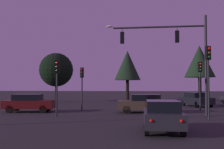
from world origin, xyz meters
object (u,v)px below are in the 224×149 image
car_nearside_lane (163,115)px  tree_center_horizon (127,66)px  car_far_lane (196,99)px  tree_left_far (56,70)px  traffic_signal_mast_arm (176,48)px  traffic_light_median (200,76)px  car_crossing_right (29,103)px  traffic_light_corner_right (208,68)px  tree_behind_sign (200,62)px  traffic_light_corner_left (57,77)px  traffic_light_far_side (82,80)px  car_crossing_left (144,103)px

car_nearside_lane → tree_center_horizon: tree_center_horizon is taller
car_far_lane → tree_left_far: 19.44m
tree_center_horizon → traffic_signal_mast_arm: bearing=-75.6°
traffic_light_median → car_nearside_lane: 12.72m
car_crossing_right → tree_left_far: (-2.25, 14.80, 3.69)m
tree_center_horizon → traffic_light_corner_right: bearing=-72.6°
traffic_signal_mast_arm → tree_behind_sign: 18.50m
traffic_light_corner_left → car_nearside_lane: size_ratio=1.02×
traffic_light_far_side → car_crossing_right: traffic_light_far_side is taller
traffic_light_median → car_crossing_left: (-5.10, -2.43, -2.32)m
traffic_light_median → car_crossing_right: 15.32m
traffic_signal_mast_arm → tree_behind_sign: (5.53, 17.65, 0.48)m
traffic_light_corner_left → traffic_light_median: 13.00m
traffic_signal_mast_arm → traffic_light_corner_right: traffic_signal_mast_arm is taller
traffic_light_median → traffic_light_far_side: 10.71m
car_crossing_right → tree_left_far: tree_left_far is taller
car_crossing_right → tree_center_horizon: size_ratio=0.61×
traffic_light_corner_right → traffic_light_far_side: (-9.64, 5.53, -0.66)m
car_far_lane → tree_behind_sign: (2.20, 8.20, 4.79)m
traffic_light_corner_right → car_far_lane: 12.25m
traffic_light_corner_left → traffic_light_far_side: (0.82, 4.80, -0.13)m
traffic_light_corner_left → car_far_lane: size_ratio=0.90×
traffic_light_corner_right → tree_left_far: (-16.15, 18.86, 1.07)m
traffic_signal_mast_arm → traffic_light_corner_right: size_ratio=1.57×
traffic_light_median → tree_center_horizon: size_ratio=0.61×
car_nearside_lane → car_crossing_right: 13.73m
traffic_light_corner_left → tree_behind_sign: tree_behind_sign is taller
traffic_light_corner_right → tree_center_horizon: size_ratio=0.68×
traffic_light_corner_right → traffic_signal_mast_arm: bearing=125.6°
traffic_light_far_side → car_far_lane: bearing=29.3°
traffic_signal_mast_arm → car_crossing_right: 13.02m
traffic_light_median → car_far_lane: 5.49m
traffic_light_corner_left → traffic_light_far_side: traffic_light_corner_left is taller
car_far_lane → car_crossing_left: bearing=-127.9°
traffic_light_corner_left → tree_center_horizon: 19.52m
traffic_signal_mast_arm → traffic_light_median: traffic_signal_mast_arm is taller
traffic_light_corner_left → traffic_light_corner_right: size_ratio=0.84×
traffic_light_corner_left → traffic_light_median: (11.43, 6.19, 0.22)m
traffic_light_far_side → tree_center_horizon: bearing=76.1°
traffic_light_far_side → car_crossing_right: 4.92m
tree_behind_sign → traffic_light_corner_right: bearing=-100.7°
car_crossing_left → tree_center_horizon: 15.89m
car_far_lane → car_crossing_right: bearing=-153.3°
traffic_light_corner_left → tree_left_far: size_ratio=0.59×
car_crossing_right → car_far_lane: same height
car_nearside_lane → traffic_light_median: bearing=69.5°
car_nearside_lane → traffic_light_corner_left: bearing=141.9°
traffic_light_corner_left → traffic_light_corner_right: (10.46, -0.74, 0.53)m
traffic_signal_mast_arm → traffic_light_corner_left: 9.16m
traffic_light_median → traffic_light_corner_right: bearing=-98.0°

